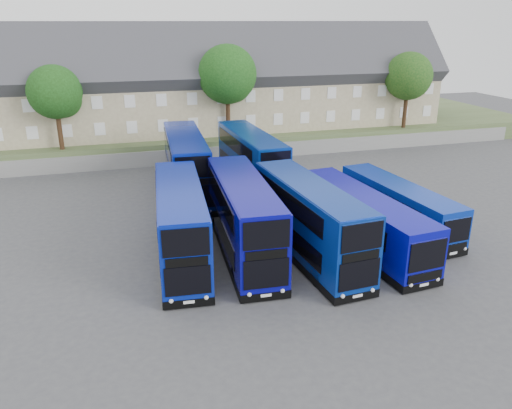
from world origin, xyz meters
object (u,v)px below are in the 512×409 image
(tree_east, at_px, (409,78))
(tree_west, at_px, (57,94))
(tree_mid, at_px, (229,76))
(dd_front_mid, at_px, (244,219))
(coach_east_a, at_px, (362,221))
(tree_far, at_px, (420,68))
(dd_front_left, at_px, (181,225))

(tree_east, bearing_deg, tree_west, -180.00)
(tree_mid, bearing_deg, dd_front_mid, -101.43)
(coach_east_a, xyz_separation_m, tree_far, (23.31, 30.14, 6.09))
(coach_east_a, bearing_deg, tree_far, 47.33)
(coach_east_a, height_order, tree_east, tree_east)
(dd_front_left, bearing_deg, tree_east, 43.02)
(dd_front_left, distance_m, dd_front_mid, 3.68)
(dd_front_left, xyz_separation_m, coach_east_a, (10.95, -1.21, -0.54))
(dd_front_mid, height_order, tree_mid, tree_mid)
(coach_east_a, distance_m, tree_east, 29.46)
(tree_west, height_order, tree_east, tree_east)
(tree_east, height_order, tree_far, tree_far)
(dd_front_left, height_order, tree_far, tree_far)
(tree_west, bearing_deg, coach_east_a, -51.06)
(dd_front_left, xyz_separation_m, tree_mid, (8.26, 22.43, 5.88))
(tree_mid, xyz_separation_m, tree_east, (20.00, -0.50, -0.68))
(tree_east, bearing_deg, dd_front_mid, -137.91)
(coach_east_a, bearing_deg, dd_front_left, 168.75)
(coach_east_a, height_order, tree_mid, tree_mid)
(dd_front_mid, distance_m, tree_mid, 23.89)
(dd_front_mid, height_order, coach_east_a, dd_front_mid)
(tree_west, height_order, tree_far, tree_far)
(coach_east_a, height_order, tree_far, tree_far)
(dd_front_mid, bearing_deg, tree_mid, 82.35)
(dd_front_left, bearing_deg, tree_mid, 74.99)
(tree_east, bearing_deg, tree_mid, 178.57)
(dd_front_mid, xyz_separation_m, tree_east, (24.59, 22.21, 5.14))
(dd_front_mid, relative_size, tree_east, 1.43)
(tree_mid, relative_size, tree_east, 1.12)
(dd_front_mid, bearing_deg, tree_east, 45.87)
(dd_front_mid, xyz_separation_m, tree_mid, (4.59, 22.71, 5.82))
(tree_west, relative_size, tree_mid, 0.83)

